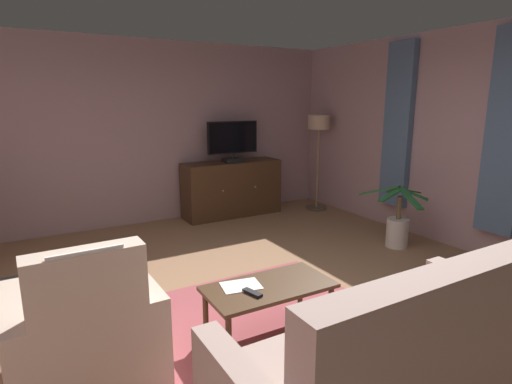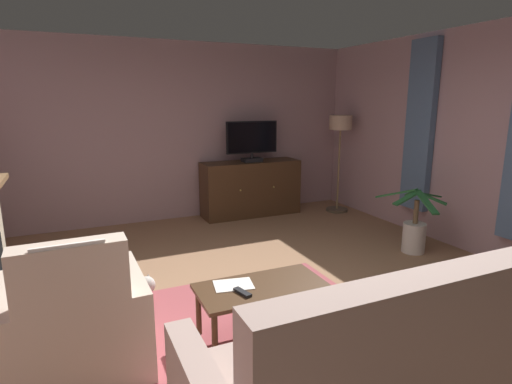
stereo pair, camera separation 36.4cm
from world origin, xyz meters
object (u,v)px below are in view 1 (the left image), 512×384
coffee_table (269,291)px  floor_lamp (318,136)px  sofa_floral (395,368)px  potted_plant_tall_palm_by_window (397,227)px  television (233,140)px  tv_remote (252,293)px  cat (122,292)px  armchair_beside_cabinet (86,337)px  folded_newspaper (241,286)px  tv_cabinet (232,190)px

coffee_table → floor_lamp: (2.78, 2.92, 0.87)m
sofa_floral → potted_plant_tall_palm_by_window: 3.11m
television → floor_lamp: size_ratio=0.53×
television → floor_lamp: 1.47m
coffee_table → tv_remote: size_ratio=5.96×
potted_plant_tall_palm_by_window → floor_lamp: floor_lamp is taller
cat → television: bearing=43.5°
tv_remote → armchair_beside_cabinet: size_ratio=0.16×
folded_newspaper → cat: 1.29m
armchair_beside_cabinet → floor_lamp: floor_lamp is taller
cat → coffee_table: bearing=-51.7°
sofa_floral → armchair_beside_cabinet: size_ratio=1.97×
folded_newspaper → potted_plant_tall_palm_by_window: bearing=27.7°
armchair_beside_cabinet → cat: (0.44, 1.01, -0.22)m
floor_lamp → coffee_table: bearing=-133.6°
tv_cabinet → cat: tv_cabinet is taller
tv_remote → armchair_beside_cabinet: bearing=-114.7°
television → floor_lamp: bearing=-13.6°
floor_lamp → cat: bearing=-154.0°
potted_plant_tall_palm_by_window → cat: bearing=176.4°
coffee_table → cat: 1.46m
tv_remote → folded_newspaper: 0.16m
tv_remote → potted_plant_tall_palm_by_window: potted_plant_tall_palm_by_window is taller
television → folded_newspaper: television is taller
armchair_beside_cabinet → folded_newspaper: bearing=-1.1°
sofa_floral → potted_plant_tall_palm_by_window: (2.35, 2.04, -0.08)m
coffee_table → floor_lamp: floor_lamp is taller
coffee_table → armchair_beside_cabinet: 1.34m
television → cat: bearing=-136.5°
potted_plant_tall_palm_by_window → cat: size_ratio=1.70×
television → armchair_beside_cabinet: television is taller
television → coffee_table: television is taller
tv_remote → floor_lamp: size_ratio=0.11×
potted_plant_tall_palm_by_window → armchair_beside_cabinet: bearing=-168.2°
potted_plant_tall_palm_by_window → tv_cabinet: bearing=115.7°
armchair_beside_cabinet → sofa_floral: bearing=-39.7°
folded_newspaper → armchair_beside_cabinet: armchair_beside_cabinet is taller
coffee_table → sofa_floral: size_ratio=0.49×
tv_cabinet → armchair_beside_cabinet: armchair_beside_cabinet is taller
armchair_beside_cabinet → cat: 1.13m
coffee_table → tv_cabinet: bearing=67.8°
tv_cabinet → floor_lamp: (1.43, -0.40, 0.84)m
armchair_beside_cabinet → potted_plant_tall_palm_by_window: bearing=11.8°
armchair_beside_cabinet → floor_lamp: bearing=34.3°
tv_cabinet → armchair_beside_cabinet: bearing=-130.0°
tv_cabinet → television: bearing=-90.0°
coffee_table → cat: coffee_table is taller
television → sofa_floral: size_ratio=0.41×
cat → potted_plant_tall_palm_by_window: bearing=-3.6°
armchair_beside_cabinet → cat: bearing=66.5°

